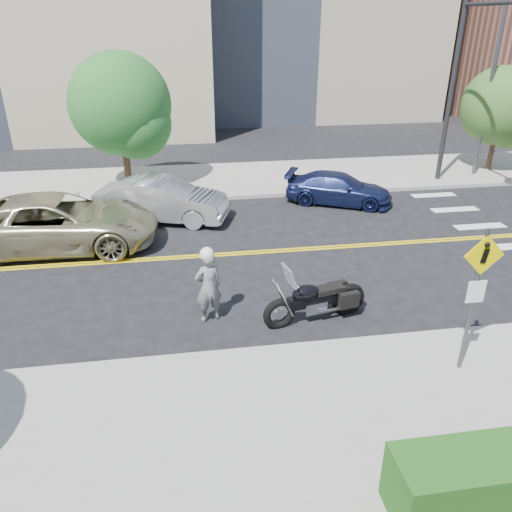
{
  "coord_description": "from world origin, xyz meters",
  "views": [
    {
      "loc": [
        -1.08,
        -13.68,
        6.49
      ],
      "look_at": [
        0.61,
        -2.73,
        1.2
      ],
      "focal_mm": 35.0,
      "sensor_mm": 36.0,
      "label": 1
    }
  ],
  "objects_px": {
    "motorcycle": "(317,291)",
    "suv": "(58,222)",
    "pedestrian_sign": "(476,288)",
    "parked_car_silver": "(162,200)",
    "parked_car_blue": "(339,189)",
    "motorcyclist": "(208,285)"
  },
  "relations": [
    {
      "from": "motorcyclist",
      "to": "motorcycle",
      "type": "distance_m",
      "value": 2.51
    },
    {
      "from": "motorcyclist",
      "to": "suv",
      "type": "xyz_separation_m",
      "value": [
        -4.29,
        4.86,
        -0.11
      ]
    },
    {
      "from": "pedestrian_sign",
      "to": "suv",
      "type": "distance_m",
      "value": 11.93
    },
    {
      "from": "parked_car_silver",
      "to": "motorcyclist",
      "type": "bearing_deg",
      "value": -152.12
    },
    {
      "from": "motorcyclist",
      "to": "motorcycle",
      "type": "xyz_separation_m",
      "value": [
        2.48,
        -0.37,
        -0.17
      ]
    },
    {
      "from": "motorcyclist",
      "to": "parked_car_blue",
      "type": "bearing_deg",
      "value": -144.16
    },
    {
      "from": "parked_car_silver",
      "to": "motorcycle",
      "type": "bearing_deg",
      "value": -134.78
    },
    {
      "from": "motorcyclist",
      "to": "parked_car_blue",
      "type": "xyz_separation_m",
      "value": [
        5.49,
        7.53,
        -0.36
      ]
    },
    {
      "from": "motorcycle",
      "to": "suv",
      "type": "height_order",
      "value": "suv"
    },
    {
      "from": "pedestrian_sign",
      "to": "suv",
      "type": "relative_size",
      "value": 0.5
    },
    {
      "from": "motorcycle",
      "to": "parked_car_silver",
      "type": "height_order",
      "value": "motorcycle"
    },
    {
      "from": "suv",
      "to": "parked_car_silver",
      "type": "height_order",
      "value": "suv"
    },
    {
      "from": "suv",
      "to": "pedestrian_sign",
      "type": "bearing_deg",
      "value": -128.5
    },
    {
      "from": "pedestrian_sign",
      "to": "parked_car_silver",
      "type": "height_order",
      "value": "pedestrian_sign"
    },
    {
      "from": "motorcycle",
      "to": "suv",
      "type": "bearing_deg",
      "value": 130.14
    },
    {
      "from": "motorcycle",
      "to": "suv",
      "type": "distance_m",
      "value": 8.55
    },
    {
      "from": "parked_car_blue",
      "to": "motorcyclist",
      "type": "bearing_deg",
      "value": 168.36
    },
    {
      "from": "pedestrian_sign",
      "to": "parked_car_silver",
      "type": "xyz_separation_m",
      "value": [
        -5.99,
        9.51,
        -1.21
      ]
    },
    {
      "from": "pedestrian_sign",
      "to": "parked_car_silver",
      "type": "distance_m",
      "value": 11.3
    },
    {
      "from": "motorcycle",
      "to": "suv",
      "type": "xyz_separation_m",
      "value": [
        -6.77,
        5.23,
        0.06
      ]
    },
    {
      "from": "motorcycle",
      "to": "parked_car_silver",
      "type": "relative_size",
      "value": 0.56
    },
    {
      "from": "motorcycle",
      "to": "parked_car_silver",
      "type": "bearing_deg",
      "value": 104.96
    }
  ]
}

